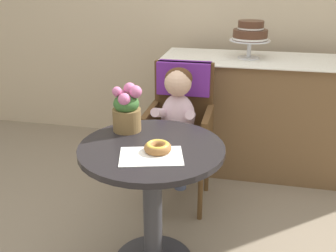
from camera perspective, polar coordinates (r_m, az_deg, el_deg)
cafe_table at (r=1.99m, az=-2.35°, el=-8.50°), size 0.72×0.72×0.72m
wicker_chair at (r=2.59m, az=1.97°, el=2.22°), size 0.42×0.45×0.95m
seated_child at (r=2.43m, az=1.32°, el=1.86°), size 0.27×0.32×0.73m
paper_napkin at (r=1.78m, az=-2.50°, el=-4.47°), size 0.33×0.27×0.00m
donut_front at (r=1.82m, az=-1.52°, el=-3.12°), size 0.13×0.13×0.05m
flower_vase at (r=2.04m, az=-6.11°, el=2.47°), size 0.16×0.15×0.25m
display_counter at (r=3.14m, az=13.46°, el=1.62°), size 1.56×0.62×0.90m
tiered_cake_stand at (r=2.99m, az=12.04°, el=13.18°), size 0.30×0.30×0.28m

